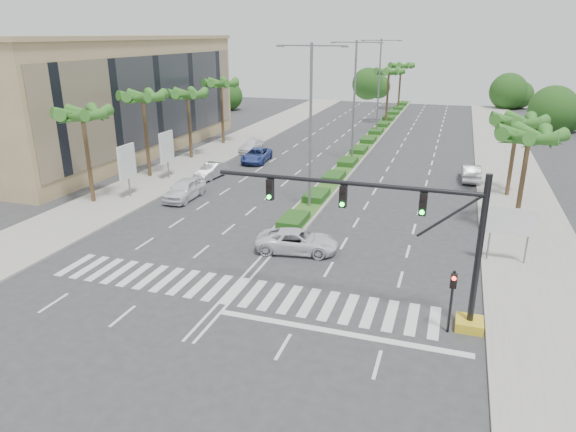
% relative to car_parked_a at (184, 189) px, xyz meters
% --- Properties ---
extents(ground, '(160.00, 160.00, 0.00)m').
position_rel_car_parked_a_xyz_m(ground, '(10.17, -13.14, -0.81)').
color(ground, '#333335').
rests_on(ground, ground).
extents(footpath_right, '(6.00, 120.00, 0.15)m').
position_rel_car_parked_a_xyz_m(footpath_right, '(25.37, 6.86, -0.74)').
color(footpath_right, gray).
rests_on(footpath_right, ground).
extents(footpath_left, '(6.00, 120.00, 0.15)m').
position_rel_car_parked_a_xyz_m(footpath_left, '(-5.03, 6.86, -0.74)').
color(footpath_left, gray).
rests_on(footpath_left, ground).
extents(median, '(2.20, 75.00, 0.20)m').
position_rel_car_parked_a_xyz_m(median, '(10.17, 31.86, -0.71)').
color(median, gray).
rests_on(median, ground).
extents(median_grass, '(1.80, 75.00, 0.04)m').
position_rel_car_parked_a_xyz_m(median_grass, '(10.17, 31.86, -0.59)').
color(median_grass, '#2F581E').
rests_on(median_grass, median).
extents(building, '(12.00, 36.00, 12.00)m').
position_rel_car_parked_a_xyz_m(building, '(-15.83, 12.86, 5.19)').
color(building, tan).
rests_on(building, ground).
extents(signal_gantry, '(12.60, 1.20, 7.20)m').
position_rel_car_parked_a_xyz_m(signal_gantry, '(19.45, -13.14, 2.64)').
color(signal_gantry, gold).
rests_on(signal_gantry, ground).
extents(pedestrian_signal, '(0.28, 0.36, 3.00)m').
position_rel_car_parked_a_xyz_m(pedestrian_signal, '(20.77, -13.82, 1.23)').
color(pedestrian_signal, black).
rests_on(pedestrian_signal, ground).
extents(direction_sign, '(2.70, 0.11, 3.40)m').
position_rel_car_parked_a_xyz_m(direction_sign, '(23.67, -5.15, 1.64)').
color(direction_sign, slate).
rests_on(direction_sign, ground).
extents(billboard_near, '(0.18, 2.10, 4.35)m').
position_rel_car_parked_a_xyz_m(billboard_near, '(-4.33, -1.14, 2.15)').
color(billboard_near, slate).
rests_on(billboard_near, ground).
extents(billboard_far, '(0.18, 2.10, 4.35)m').
position_rel_car_parked_a_xyz_m(billboard_far, '(-4.33, 4.86, 2.15)').
color(billboard_far, slate).
rests_on(billboard_far, ground).
extents(palm_left_near, '(4.57, 4.68, 7.55)m').
position_rel_car_parked_a_xyz_m(palm_left_near, '(-6.33, -3.14, 5.88)').
color(palm_left_near, brown).
rests_on(palm_left_near, ground).
extents(palm_left_mid, '(4.57, 4.68, 7.95)m').
position_rel_car_parked_a_xyz_m(palm_left_mid, '(-6.33, 4.86, 6.26)').
color(palm_left_mid, brown).
rests_on(palm_left_mid, ground).
extents(palm_left_far, '(4.57, 4.68, 7.35)m').
position_rel_car_parked_a_xyz_m(palm_left_far, '(-6.33, 12.86, 5.68)').
color(palm_left_far, brown).
rests_on(palm_left_far, ground).
extents(palm_left_end, '(4.57, 4.68, 7.75)m').
position_rel_car_parked_a_xyz_m(palm_left_end, '(-6.33, 20.86, 6.07)').
color(palm_left_end, brown).
rests_on(palm_left_end, ground).
extents(palm_right_near, '(4.57, 4.68, 7.05)m').
position_rel_car_parked_a_xyz_m(palm_right_near, '(24.67, 0.86, 5.39)').
color(palm_right_near, brown).
rests_on(palm_right_near, ground).
extents(palm_right_far, '(4.57, 4.68, 6.75)m').
position_rel_car_parked_a_xyz_m(palm_right_far, '(24.67, 8.86, 5.10)').
color(palm_right_far, brown).
rests_on(palm_right_far, ground).
extents(palm_median_a, '(4.57, 4.68, 8.05)m').
position_rel_car_parked_a_xyz_m(palm_median_a, '(10.17, 41.86, 6.36)').
color(palm_median_a, brown).
rests_on(palm_median_a, ground).
extents(palm_median_b, '(4.57, 4.68, 8.05)m').
position_rel_car_parked_a_xyz_m(palm_median_b, '(10.17, 56.86, 6.36)').
color(palm_median_b, brown).
rests_on(palm_median_b, ground).
extents(streetlight_near, '(5.10, 0.25, 12.00)m').
position_rel_car_parked_a_xyz_m(streetlight_near, '(10.17, 0.86, 5.99)').
color(streetlight_near, slate).
rests_on(streetlight_near, ground).
extents(streetlight_mid, '(5.10, 0.25, 12.00)m').
position_rel_car_parked_a_xyz_m(streetlight_mid, '(10.17, 16.86, 5.99)').
color(streetlight_mid, slate).
rests_on(streetlight_mid, ground).
extents(streetlight_far, '(5.10, 0.25, 12.00)m').
position_rel_car_parked_a_xyz_m(streetlight_far, '(10.17, 32.86, 5.99)').
color(streetlight_far, slate).
rests_on(streetlight_far, ground).
extents(car_parked_a, '(1.99, 4.81, 1.63)m').
position_rel_car_parked_a_xyz_m(car_parked_a, '(0.00, 0.00, 0.00)').
color(car_parked_a, white).
rests_on(car_parked_a, ground).
extents(car_parked_b, '(1.91, 4.19, 1.33)m').
position_rel_car_parked_a_xyz_m(car_parked_b, '(-0.84, 6.59, -0.15)').
color(car_parked_b, '#B3B2B8').
rests_on(car_parked_b, ground).
extents(car_parked_c, '(2.75, 5.20, 1.39)m').
position_rel_car_parked_a_xyz_m(car_parked_c, '(0.83, 13.62, -0.12)').
color(car_parked_c, '#304494').
rests_on(car_parked_c, ground).
extents(car_parked_d, '(1.95, 4.54, 1.30)m').
position_rel_car_parked_a_xyz_m(car_parked_d, '(-1.55, 17.99, -0.16)').
color(car_parked_d, white).
rests_on(car_parked_d, ground).
extents(car_crossing, '(5.25, 3.00, 1.38)m').
position_rel_car_parked_a_xyz_m(car_crossing, '(11.74, -7.29, -0.12)').
color(car_crossing, white).
rests_on(car_crossing, ground).
extents(car_right, '(1.74, 4.55, 1.48)m').
position_rel_car_parked_a_xyz_m(car_right, '(21.85, 12.96, -0.07)').
color(car_right, '#A9A9AD').
rests_on(car_right, ground).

